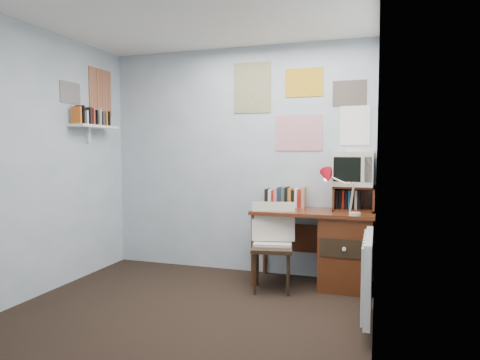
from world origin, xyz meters
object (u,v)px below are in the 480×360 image
(desk, at_px, (340,247))
(radiator, at_px, (368,274))
(desk_lamp, at_px, (355,195))
(wall_shelf, at_px, (94,127))
(desk_chair, at_px, (272,248))
(tv_riser, at_px, (354,198))
(crt_tv, at_px, (353,167))

(desk, relative_size, radiator, 1.50)
(desk_lamp, distance_m, wall_shelf, 2.80)
(desk_chair, relative_size, radiator, 1.04)
(tv_riser, relative_size, crt_tv, 1.02)
(wall_shelf, bearing_deg, radiator, -10.89)
(tv_riser, distance_m, radiator, 1.15)
(crt_tv, bearing_deg, wall_shelf, -168.03)
(desk, height_order, wall_shelf, wall_shelf)
(desk_chair, xyz_separation_m, desk_lamp, (0.76, 0.09, 0.54))
(desk_chair, distance_m, tv_riser, 0.97)
(desk, distance_m, crt_tv, 0.81)
(wall_shelf, bearing_deg, tv_riser, 10.32)
(desk, bearing_deg, desk_lamp, -56.54)
(desk, bearing_deg, crt_tv, 50.48)
(desk_chair, height_order, tv_riser, tv_riser)
(radiator, distance_m, wall_shelf, 3.15)
(desk, height_order, desk_chair, desk_chair)
(tv_riser, xyz_separation_m, wall_shelf, (-2.69, -0.49, 0.74))
(desk, bearing_deg, desk_chair, -153.46)
(desk, xyz_separation_m, desk_chair, (-0.62, -0.31, 0.01))
(crt_tv, bearing_deg, desk_lamp, -82.67)
(desk_lamp, distance_m, radiator, 0.90)
(desk_lamp, xyz_separation_m, radiator, (0.14, -0.71, -0.53))
(desk, height_order, desk_lamp, desk_lamp)
(tv_riser, bearing_deg, desk_lamp, -85.38)
(desk_chair, height_order, wall_shelf, wall_shelf)
(crt_tv, distance_m, radiator, 1.33)
(tv_riser, bearing_deg, crt_tv, 118.82)
(desk, distance_m, tv_riser, 0.51)
(tv_riser, height_order, radiator, tv_riser)
(desk, distance_m, desk_chair, 0.69)
(tv_riser, relative_size, wall_shelf, 0.65)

